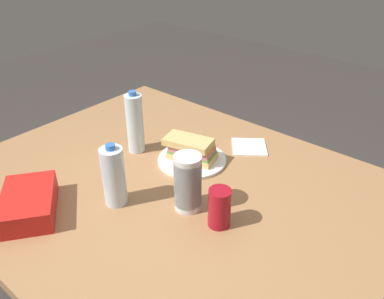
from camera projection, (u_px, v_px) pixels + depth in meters
dining_table at (169, 204)px, 1.37m from camera, size 1.41×1.13×0.75m
paper_plate at (192, 160)px, 1.45m from camera, size 0.25×0.25×0.01m
sandwich at (191, 149)px, 1.43m from camera, size 0.20×0.14×0.08m
soda_can_red at (219, 208)px, 1.13m from camera, size 0.07×0.07×0.12m
chip_bag at (29, 203)px, 1.19m from camera, size 0.27×0.26×0.07m
water_bottle_tall at (135, 123)px, 1.46m from camera, size 0.06×0.06×0.24m
plastic_cup_stack at (188, 183)px, 1.18m from camera, size 0.08×0.08×0.18m
water_bottle_spare at (114, 176)px, 1.20m from camera, size 0.07×0.07×0.21m
paper_napkin at (249, 147)px, 1.54m from camera, size 0.18×0.18×0.01m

